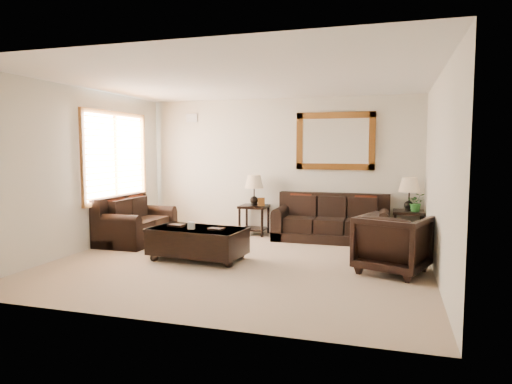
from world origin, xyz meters
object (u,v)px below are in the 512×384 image
(armchair, at_px, (393,241))
(sofa, at_px, (331,223))
(end_table_right, at_px, (409,200))
(coffee_table, at_px, (198,240))
(end_table_left, at_px, (254,196))
(loveseat, at_px, (134,225))

(armchair, bearing_deg, sofa, -41.29)
(end_table_right, bearing_deg, coffee_table, -144.48)
(coffee_table, relative_size, armchair, 1.71)
(end_table_left, distance_m, coffee_table, 2.30)
(armchair, bearing_deg, end_table_right, -76.83)
(end_table_right, xyz_separation_m, armchair, (-0.27, -2.14, -0.33))
(end_table_left, height_order, coffee_table, end_table_left)
(loveseat, relative_size, armchair, 1.69)
(sofa, xyz_separation_m, coffee_table, (-1.77, -2.13, -0.00))
(loveseat, bearing_deg, coffee_table, -118.67)
(sofa, relative_size, armchair, 2.36)
(coffee_table, bearing_deg, loveseat, 156.84)
(sofa, relative_size, end_table_left, 1.77)
(end_table_right, bearing_deg, loveseat, -164.60)
(end_table_left, height_order, end_table_right, end_table_right)
(end_table_left, distance_m, end_table_right, 2.91)
(loveseat, relative_size, end_table_left, 1.27)
(sofa, xyz_separation_m, end_table_left, (-1.54, 0.10, 0.46))
(loveseat, height_order, end_table_left, end_table_left)
(loveseat, height_order, armchair, armchair)
(coffee_table, bearing_deg, end_table_left, 89.77)
(sofa, distance_m, armchair, 2.32)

